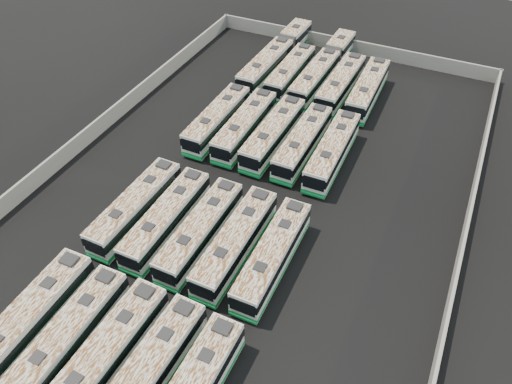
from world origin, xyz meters
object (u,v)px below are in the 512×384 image
at_px(bus_midback_right, 303,142).
at_px(bus_back_far_left, 276,56).
at_px(bus_front_right, 147,376).
at_px(bus_front_left, 68,338).
at_px(bus_front_far_left, 29,321).
at_px(bus_back_center, 324,67).
at_px(bus_back_far_right, 367,90).
at_px(bus_back_left, 290,72).
at_px(bus_midfront_far_left, 136,207).
at_px(bus_midfront_center, 201,231).
at_px(bus_midback_left, 245,126).
at_px(bus_midfront_left, 166,219).
at_px(bus_back_right, 341,84).
at_px(bus_midback_far_left, 217,120).
at_px(bus_midfront_far_right, 273,256).
at_px(bus_midback_far_right, 332,151).
at_px(bus_midfront_right, 236,243).
at_px(bus_midback_center, 273,134).
at_px(bus_front_center, 105,357).

xyz_separation_m(bus_midback_right, bus_back_far_left, (-11.39, 18.34, 0.07)).
bearing_deg(bus_front_right, bus_front_left, -178.59).
xyz_separation_m(bus_front_far_left, bus_back_center, (7.77, 50.80, -0.07)).
bearing_deg(bus_back_far_right, bus_back_left, 178.96).
distance_m(bus_front_far_left, bus_midfront_far_left, 15.00).
bearing_deg(bus_midfront_center, bus_midback_left, 102.62).
bearing_deg(bus_front_left, bus_front_right, -0.70).
height_order(bus_midfront_left, bus_back_right, bus_back_right).
relative_size(bus_midback_right, bus_back_right, 0.97).
relative_size(bus_midfront_far_left, bus_midfront_center, 1.00).
distance_m(bus_midfront_far_left, bus_back_center, 36.62).
relative_size(bus_front_far_left, bus_midback_far_left, 1.03).
distance_m(bus_midfront_center, bus_back_far_right, 33.39).
distance_m(bus_front_right, bus_back_right, 47.08).
bearing_deg(bus_midfront_far_right, bus_midback_far_right, 89.65).
height_order(bus_front_left, bus_midback_far_right, bus_midback_far_right).
bearing_deg(bus_midback_right, bus_back_right, 90.51).
bearing_deg(bus_back_left, bus_back_center, 41.52).
bearing_deg(bus_front_left, bus_midfront_right, 62.12).
xyz_separation_m(bus_front_far_left, bus_back_right, (11.50, 47.27, -0.02)).
height_order(bus_front_right, bus_midback_center, bus_midback_center).
height_order(bus_front_center, bus_midback_left, bus_front_center).
bearing_deg(bus_midback_far_right, bus_midfront_center, -114.40).
height_order(bus_midfront_left, bus_back_left, bus_midfront_left).
xyz_separation_m(bus_midfront_left, bus_back_right, (7.69, 32.37, 0.05)).
bearing_deg(bus_midback_far_left, bus_midfront_far_left, -90.13).
distance_m(bus_midfront_far_left, bus_midback_far_right, 23.17).
xyz_separation_m(bus_front_left, bus_midfront_far_right, (11.46, 14.85, 0.01)).
distance_m(bus_front_right, bus_midback_far_right, 32.44).
relative_size(bus_front_right, bus_back_far_right, 0.99).
height_order(bus_midfront_far_left, bus_midfront_center, bus_midfront_far_left).
relative_size(bus_midback_center, bus_back_center, 0.66).
bearing_deg(bus_back_far_left, bus_back_right, -16.57).
xyz_separation_m(bus_front_far_left, bus_front_left, (3.90, 0.19, -0.09)).
bearing_deg(bus_front_left, bus_midfront_far_left, 103.97).
bearing_deg(bus_midfront_far_left, bus_midback_far_right, 49.84).
relative_size(bus_midfront_center, bus_back_left, 1.01).
bearing_deg(bus_back_far_right, bus_midfront_far_left, -116.43).
distance_m(bus_front_far_left, bus_midfront_right, 18.93).
xyz_separation_m(bus_front_center, bus_back_center, (0.07, 50.74, -0.05)).
distance_m(bus_back_left, bus_back_right, 7.58).
bearing_deg(bus_midfront_right, bus_front_far_left, -127.18).
relative_size(bus_front_far_left, bus_back_far_left, 0.64).
bearing_deg(bus_midback_right, bus_midback_far_right, -2.53).
bearing_deg(bus_midback_far_right, bus_back_center, 111.43).
height_order(bus_front_center, bus_midback_far_left, bus_front_center).
height_order(bus_front_center, bus_back_far_left, bus_back_far_left).
height_order(bus_front_center, bus_midfront_left, bus_front_center).
xyz_separation_m(bus_midback_far_left, bus_midback_far_right, (15.22, -0.03, 0.02)).
height_order(bus_front_far_left, bus_back_center, bus_front_far_left).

